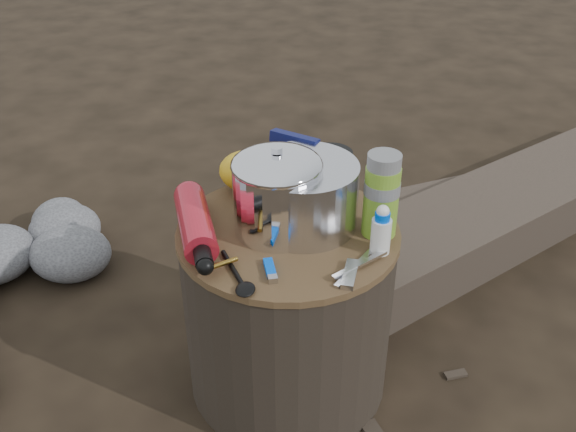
# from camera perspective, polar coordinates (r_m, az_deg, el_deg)

# --- Properties ---
(ground) EXTENTS (60.00, 60.00, 0.00)m
(ground) POSITION_cam_1_polar(r_m,az_deg,el_deg) (1.71, 0.00, -13.73)
(ground) COLOR black
(ground) RESTS_ON ground
(stump) EXTENTS (0.48, 0.48, 0.44)m
(stump) POSITION_cam_1_polar(r_m,az_deg,el_deg) (1.55, 0.00, -8.05)
(stump) COLOR black
(stump) RESTS_ON ground
(rock_ring) EXTENTS (0.40, 0.87, 0.17)m
(rock_ring) POSITION_cam_1_polar(r_m,az_deg,el_deg) (1.98, -23.58, -6.03)
(rock_ring) COLOR #5C5C61
(rock_ring) RESTS_ON ground
(log_main) EXTENTS (1.61, 1.50, 0.16)m
(log_main) POSITION_cam_1_polar(r_m,az_deg,el_deg) (2.29, 18.30, 0.44)
(log_main) COLOR #3C3129
(log_main) RESTS_ON ground
(log_small) EXTENTS (1.10, 0.72, 0.09)m
(log_small) POSITION_cam_1_polar(r_m,az_deg,el_deg) (2.43, 17.39, 1.66)
(log_small) COLOR #3C3129
(log_small) RESTS_ON ground
(foil_windscreen) EXTENTS (0.24, 0.24, 0.14)m
(foil_windscreen) POSITION_cam_1_polar(r_m,az_deg,el_deg) (1.41, 1.33, 1.84)
(foil_windscreen) COLOR silver
(foil_windscreen) RESTS_ON stump
(camping_pot) EXTENTS (0.19, 0.19, 0.19)m
(camping_pot) POSITION_cam_1_polar(r_m,az_deg,el_deg) (1.37, -0.94, 2.11)
(camping_pot) COLOR silver
(camping_pot) RESTS_ON stump
(fuel_bottle) EXTENTS (0.16, 0.30, 0.07)m
(fuel_bottle) POSITION_cam_1_polar(r_m,az_deg,el_deg) (1.39, -8.07, -0.55)
(fuel_bottle) COLOR red
(fuel_bottle) RESTS_ON stump
(thermos) EXTENTS (0.07, 0.07, 0.18)m
(thermos) POSITION_cam_1_polar(r_m,az_deg,el_deg) (1.38, 8.12, 1.79)
(thermos) COLOR #75A72C
(thermos) RESTS_ON stump
(travel_mug) EXTENTS (0.09, 0.09, 0.14)m
(travel_mug) POSITION_cam_1_polar(r_m,az_deg,el_deg) (1.47, 3.69, 3.15)
(travel_mug) COLOR black
(travel_mug) RESTS_ON stump
(stuff_sack) EXTENTS (0.14, 0.12, 0.10)m
(stuff_sack) POSITION_cam_1_polar(r_m,az_deg,el_deg) (1.55, -3.41, 3.91)
(stuff_sack) COLOR gold
(stuff_sack) RESTS_ON stump
(food_pouch) EXTENTS (0.12, 0.07, 0.15)m
(food_pouch) POSITION_cam_1_polar(r_m,az_deg,el_deg) (1.52, 0.39, 4.41)
(food_pouch) COLOR #0C1147
(food_pouch) RESTS_ON stump
(lighter) EXTENTS (0.04, 0.07, 0.01)m
(lighter) POSITION_cam_1_polar(r_m,az_deg,el_deg) (1.30, -1.60, -4.53)
(lighter) COLOR #0054F2
(lighter) RESTS_ON stump
(multitool) EXTENTS (0.03, 0.09, 0.01)m
(multitool) POSITION_cam_1_polar(r_m,az_deg,el_deg) (1.29, 5.40, -5.07)
(multitool) COLOR #BABABF
(multitool) RESTS_ON stump
(pot_grabber) EXTENTS (0.11, 0.14, 0.01)m
(pot_grabber) POSITION_cam_1_polar(r_m,az_deg,el_deg) (1.31, 5.78, -4.43)
(pot_grabber) COLOR #BABABF
(pot_grabber) RESTS_ON stump
(spork) EXTENTS (0.10, 0.14, 0.01)m
(spork) POSITION_cam_1_polar(r_m,az_deg,el_deg) (1.30, -4.77, -4.60)
(spork) COLOR black
(spork) RESTS_ON stump
(squeeze_bottle) EXTENTS (0.04, 0.04, 0.10)m
(squeeze_bottle) POSITION_cam_1_polar(r_m,az_deg,el_deg) (1.34, 8.09, -1.37)
(squeeze_bottle) COLOR white
(squeeze_bottle) RESTS_ON stump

